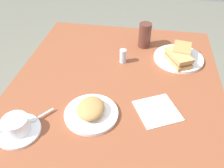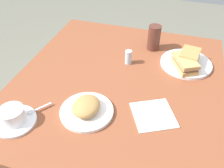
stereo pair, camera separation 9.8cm
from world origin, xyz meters
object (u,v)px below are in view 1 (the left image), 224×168
at_px(side_plate, 91,114).
at_px(napkin, 157,111).
at_px(sandwich_back, 178,58).
at_px(coffee_saucer, 18,131).
at_px(spoon, 38,118).
at_px(drinking_glass, 145,35).
at_px(dining_table, 116,95).
at_px(salt_shaker, 123,56).
at_px(coffee_cup, 15,125).
at_px(sandwich_plate, 178,58).
at_px(sandwich_front, 181,51).

xyz_separation_m(side_plate, napkin, (-0.06, 0.24, -0.01)).
relative_size(sandwich_back, coffee_saucer, 1.02).
height_order(sandwich_back, side_plate, sandwich_back).
relative_size(spoon, napkin, 0.57).
bearing_deg(sandwich_back, napkin, -15.13).
distance_m(sandwich_back, drinking_glass, 0.22).
bearing_deg(coffee_saucer, drinking_glass, 148.49).
bearing_deg(napkin, sandwich_back, 164.87).
xyz_separation_m(coffee_saucer, drinking_glass, (-0.65, 0.40, 0.06)).
distance_m(dining_table, side_plate, 0.25).
distance_m(salt_shaker, drinking_glass, 0.19).
height_order(dining_table, sandwich_back, sandwich_back).
height_order(dining_table, side_plate, side_plate).
bearing_deg(dining_table, salt_shaker, 176.45).
bearing_deg(coffee_cup, side_plate, 116.99).
height_order(sandwich_plate, napkin, sandwich_plate).
bearing_deg(salt_shaker, spoon, -31.71).
height_order(sandwich_plate, salt_shaker, salt_shaker).
distance_m(napkin, salt_shaker, 0.35).
distance_m(sandwich_back, coffee_cup, 0.76).
bearing_deg(dining_table, drinking_glass, 161.83).
relative_size(sandwich_front, sandwich_back, 0.78).
relative_size(dining_table, napkin, 6.74).
bearing_deg(sandwich_front, coffee_cup, -46.25).
bearing_deg(coffee_saucer, sandwich_back, 131.68).
xyz_separation_m(sandwich_front, salt_shaker, (0.08, -0.28, -0.01)).
distance_m(sandwich_front, spoon, 0.73).
bearing_deg(side_plate, drinking_glass, 162.83).
height_order(dining_table, drinking_glass, drinking_glass).
bearing_deg(sandwich_plate, napkin, -14.49).
relative_size(coffee_saucer, drinking_glass, 1.21).
xyz_separation_m(dining_table, drinking_glass, (-0.31, 0.10, 0.16)).
xyz_separation_m(sandwich_plate, sandwich_front, (-0.01, 0.01, 0.03)).
distance_m(sandwich_plate, coffee_cup, 0.80).
bearing_deg(napkin, spoon, -74.90).
xyz_separation_m(dining_table, spoon, (0.28, -0.25, 0.10)).
bearing_deg(dining_table, spoon, -41.86).
height_order(sandwich_front, spoon, sandwich_front).
height_order(sandwich_back, spoon, sandwich_back).
xyz_separation_m(coffee_cup, salt_shaker, (-0.48, 0.31, -0.00)).
bearing_deg(dining_table, coffee_saucer, -40.94).
bearing_deg(drinking_glass, salt_shaker, -28.86).
bearing_deg(salt_shaker, coffee_saucer, -32.39).
relative_size(sandwich_back, coffee_cup, 1.51).
relative_size(sandwich_plate, sandwich_back, 1.51).
xyz_separation_m(dining_table, side_plate, (0.22, -0.06, 0.10)).
xyz_separation_m(dining_table, sandwich_back, (-0.16, 0.27, 0.13)).
distance_m(spoon, napkin, 0.45).
bearing_deg(spoon, dining_table, 138.14).
height_order(sandwich_front, salt_shaker, same).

